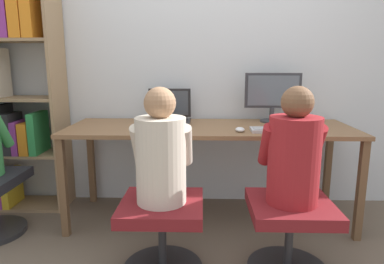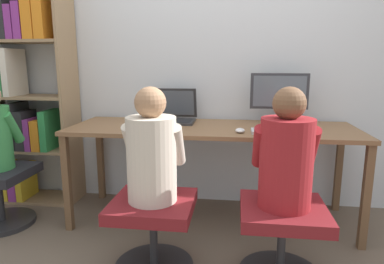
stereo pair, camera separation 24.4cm
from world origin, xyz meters
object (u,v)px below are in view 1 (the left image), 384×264
Objects in this scene: office_chair_left at (289,230)px; keyboard at (281,130)px; bookshelf at (5,94)px; laptop at (169,115)px; desktop_monitor at (273,96)px; person_at_monitor at (294,153)px; person_at_laptop at (161,153)px; office_chair_right at (162,229)px.

keyboard is at bearing 85.42° from office_chair_left.
office_chair_left is 0.25× the size of bookshelf.
laptop is 0.74× the size of office_chair_left.
desktop_monitor is 2.18m from bookshelf.
desktop_monitor is 0.68× the size of person_at_monitor.
desktop_monitor is 1.16m from office_chair_left.
desktop_monitor is 0.24× the size of bookshelf.
person_at_laptop is 0.35× the size of bookshelf.
bookshelf is at bearing 170.33° from keyboard.
office_chair_left is at bearing 0.50° from person_at_laptop.
laptop is 0.83× the size of keyboard.
bookshelf is at bearing 146.57° from office_chair_right.
bookshelf is at bearing 157.17° from person_at_monitor.
person_at_monitor is 0.74m from person_at_laptop.
office_chair_left is 1.00× the size of office_chair_right.
person_at_monitor is at bearing 1.26° from office_chair_right.
person_at_monitor is (-0.06, -0.92, -0.23)m from desktop_monitor.
office_chair_left is (-0.04, -0.53, -0.49)m from keyboard.
laptop is 0.91m from keyboard.
laptop is at bearing 92.55° from office_chair_right.
office_chair_right is at bearing -179.12° from office_chair_left.
bookshelf reaches higher than person_at_monitor.
laptop is 1.35m from bookshelf.
desktop_monitor is 1.08× the size of keyboard.
bookshelf is (-2.12, 0.89, 0.24)m from person_at_monitor.
bookshelf is (-1.34, -0.00, 0.17)m from laptop.
person_at_monitor reaches higher than office_chair_right.
person_at_laptop is 1.67m from bookshelf.
office_chair_left is at bearing -93.50° from desktop_monitor.
office_chair_left is at bearing -94.58° from keyboard.
laptop is 1.31m from office_chair_left.
keyboard is (-0.01, -0.40, -0.20)m from desktop_monitor.
bookshelf is at bearing -179.87° from laptop.
person_at_laptop is (-0.74, -0.01, 0.46)m from office_chair_left.
keyboard is 0.63× the size of person_at_monitor.
office_chair_left is at bearing -48.96° from laptop.
bookshelf reaches higher than office_chair_left.
desktop_monitor is at bearing 1.82° from laptop.
bookshelf is at bearing 146.72° from person_at_laptop.
office_chair_left and office_chair_right have the same top height.
laptop reaches higher than keyboard.
bookshelf reaches higher than office_chair_right.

